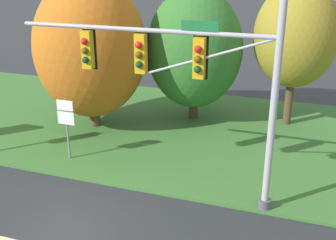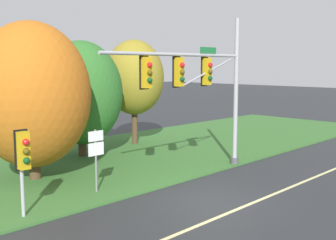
% 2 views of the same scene
% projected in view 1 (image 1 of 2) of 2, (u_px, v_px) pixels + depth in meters
% --- Properties ---
extents(ground_plane, '(160.00, 160.00, 0.00)m').
position_uv_depth(ground_plane, '(73.00, 226.00, 12.64)').
color(ground_plane, '#282B2D').
extents(grass_verge, '(48.00, 11.50, 0.10)m').
position_uv_depth(grass_verge, '(165.00, 127.00, 19.89)').
color(grass_verge, '#386B2D').
rests_on(grass_verge, ground).
extents(traffic_signal_mast, '(8.46, 0.49, 7.22)m').
position_uv_depth(traffic_signal_mast, '(188.00, 71.00, 12.66)').
color(traffic_signal_mast, '#9EA0A5').
rests_on(traffic_signal_mast, grass_verge).
extents(route_sign_post, '(0.71, 0.08, 2.47)m').
position_uv_depth(route_sign_post, '(66.00, 120.00, 16.12)').
color(route_sign_post, slate).
rests_on(route_sign_post, grass_verge).
extents(tree_nearest_road, '(5.02, 5.02, 6.82)m').
position_uv_depth(tree_nearest_road, '(90.00, 48.00, 18.71)').
color(tree_nearest_road, '#4C3823').
rests_on(tree_nearest_road, grass_verge).
extents(tree_left_of_mast, '(4.49, 4.49, 6.27)m').
position_uv_depth(tree_left_of_mast, '(195.00, 49.00, 19.69)').
color(tree_left_of_mast, '#423021').
rests_on(tree_left_of_mast, grass_verge).
extents(tree_behind_signpost, '(3.74, 3.74, 6.52)m').
position_uv_depth(tree_behind_signpost, '(296.00, 36.00, 18.74)').
color(tree_behind_signpost, '#4C3823').
rests_on(tree_behind_signpost, grass_verge).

